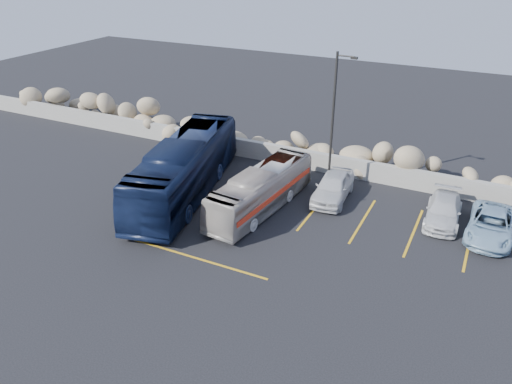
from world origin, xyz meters
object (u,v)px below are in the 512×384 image
at_px(tour_coach, 185,168).
at_px(car_d, 491,225).
at_px(car_a, 333,187).
at_px(vintage_bus, 261,190).
at_px(car_c, 443,211).
at_px(lamppost, 334,121).

xyz_separation_m(tour_coach, car_d, (15.97, 2.76, -1.00)).
xyz_separation_m(tour_coach, car_a, (7.74, 3.18, -0.89)).
bearing_deg(car_a, tour_coach, -161.73).
relative_size(vintage_bus, car_c, 1.99).
xyz_separation_m(vintage_bus, car_c, (9.02, 3.02, -0.55)).
bearing_deg(tour_coach, car_a, 9.49).
bearing_deg(tour_coach, car_c, 0.61).
distance_m(vintage_bus, car_c, 9.53).
relative_size(tour_coach, car_a, 2.69).
height_order(vintage_bus, tour_coach, tour_coach).
bearing_deg(tour_coach, car_d, -3.06).
relative_size(lamppost, vintage_bus, 0.97).
distance_m(lamppost, tour_coach, 8.68).
relative_size(tour_coach, car_d, 2.57).
relative_size(car_a, car_c, 1.05).
xyz_separation_m(car_a, car_d, (8.24, -0.42, -0.11)).
height_order(lamppost, vintage_bus, lamppost).
bearing_deg(lamppost, car_d, -8.03).
height_order(car_a, car_d, car_a).
height_order(vintage_bus, car_d, vintage_bus).
xyz_separation_m(lamppost, vintage_bus, (-2.58, -3.74, -3.15)).
distance_m(tour_coach, car_d, 16.24).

